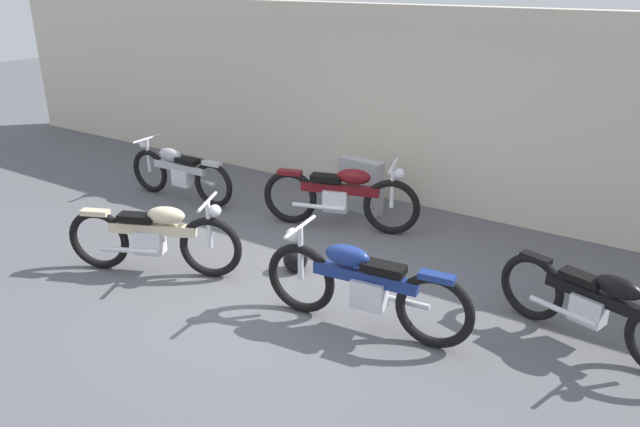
{
  "coord_description": "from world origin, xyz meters",
  "views": [
    {
      "loc": [
        3.64,
        -4.63,
        3.26
      ],
      "look_at": [
        -0.08,
        0.99,
        0.55
      ],
      "focal_mm": 33.73,
      "sensor_mm": 36.0,
      "label": 1
    }
  ],
  "objects_px": {
    "motorcycle_black": "(596,306)",
    "stone_marker": "(361,185)",
    "motorcycle_cream": "(155,237)",
    "motorcycle_maroon": "(341,196)",
    "motorcycle_blue": "(363,285)",
    "motorcycle_silver": "(179,172)",
    "helmet": "(295,260)"
  },
  "relations": [
    {
      "from": "stone_marker",
      "to": "motorcycle_black",
      "type": "bearing_deg",
      "value": -27.21
    },
    {
      "from": "motorcycle_black",
      "to": "helmet",
      "type": "bearing_deg",
      "value": -158.27
    },
    {
      "from": "motorcycle_cream",
      "to": "motorcycle_silver",
      "type": "bearing_deg",
      "value": 104.92
    },
    {
      "from": "motorcycle_blue",
      "to": "helmet",
      "type": "bearing_deg",
      "value": -32.86
    },
    {
      "from": "stone_marker",
      "to": "motorcycle_black",
      "type": "distance_m",
      "value": 3.97
    },
    {
      "from": "helmet",
      "to": "motorcycle_black",
      "type": "bearing_deg",
      "value": 5.07
    },
    {
      "from": "helmet",
      "to": "motorcycle_blue",
      "type": "xyz_separation_m",
      "value": [
        1.25,
        -0.62,
        0.32
      ]
    },
    {
      "from": "motorcycle_cream",
      "to": "motorcycle_blue",
      "type": "xyz_separation_m",
      "value": [
        2.57,
        0.29,
        0.01
      ]
    },
    {
      "from": "motorcycle_cream",
      "to": "motorcycle_maroon",
      "type": "relative_size",
      "value": 0.92
    },
    {
      "from": "motorcycle_maroon",
      "to": "motorcycle_blue",
      "type": "bearing_deg",
      "value": -71.06
    },
    {
      "from": "helmet",
      "to": "motorcycle_black",
      "type": "xyz_separation_m",
      "value": [
        3.19,
        0.28,
        0.28
      ]
    },
    {
      "from": "stone_marker",
      "to": "motorcycle_maroon",
      "type": "height_order",
      "value": "motorcycle_maroon"
    },
    {
      "from": "helmet",
      "to": "motorcycle_maroon",
      "type": "distance_m",
      "value": 1.43
    },
    {
      "from": "motorcycle_cream",
      "to": "motorcycle_silver",
      "type": "distance_m",
      "value": 2.47
    },
    {
      "from": "motorcycle_silver",
      "to": "motorcycle_maroon",
      "type": "relative_size",
      "value": 0.94
    },
    {
      "from": "motorcycle_blue",
      "to": "motorcycle_maroon",
      "type": "bearing_deg",
      "value": -59.96
    },
    {
      "from": "helmet",
      "to": "motorcycle_silver",
      "type": "distance_m",
      "value": 3.06
    },
    {
      "from": "motorcycle_cream",
      "to": "motorcycle_blue",
      "type": "height_order",
      "value": "motorcycle_blue"
    },
    {
      "from": "helmet",
      "to": "motorcycle_blue",
      "type": "height_order",
      "value": "motorcycle_blue"
    },
    {
      "from": "stone_marker",
      "to": "motorcycle_silver",
      "type": "xyz_separation_m",
      "value": [
        -2.55,
        -1.1,
        0.04
      ]
    },
    {
      "from": "motorcycle_blue",
      "to": "motorcycle_black",
      "type": "xyz_separation_m",
      "value": [
        1.94,
        0.9,
        -0.04
      ]
    },
    {
      "from": "stone_marker",
      "to": "motorcycle_blue",
      "type": "relative_size",
      "value": 0.36
    },
    {
      "from": "stone_marker",
      "to": "helmet",
      "type": "xyz_separation_m",
      "value": [
        0.33,
        -2.1,
        -0.24
      ]
    },
    {
      "from": "stone_marker",
      "to": "motorcycle_silver",
      "type": "relative_size",
      "value": 0.39
    },
    {
      "from": "motorcycle_maroon",
      "to": "motorcycle_cream",
      "type": "bearing_deg",
      "value": -133.1
    },
    {
      "from": "motorcycle_black",
      "to": "stone_marker",
      "type": "bearing_deg",
      "value": 169.46
    },
    {
      "from": "motorcycle_silver",
      "to": "motorcycle_maroon",
      "type": "xyz_separation_m",
      "value": [
        2.66,
        0.38,
        0.04
      ]
    },
    {
      "from": "motorcycle_silver",
      "to": "motorcycle_cream",
      "type": "bearing_deg",
      "value": 126.39
    },
    {
      "from": "helmet",
      "to": "motorcycle_black",
      "type": "height_order",
      "value": "motorcycle_black"
    },
    {
      "from": "motorcycle_blue",
      "to": "motorcycle_silver",
      "type": "height_order",
      "value": "motorcycle_blue"
    },
    {
      "from": "motorcycle_silver",
      "to": "motorcycle_blue",
      "type": "bearing_deg",
      "value": 155.69
    },
    {
      "from": "motorcycle_blue",
      "to": "motorcycle_black",
      "type": "height_order",
      "value": "motorcycle_blue"
    }
  ]
}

